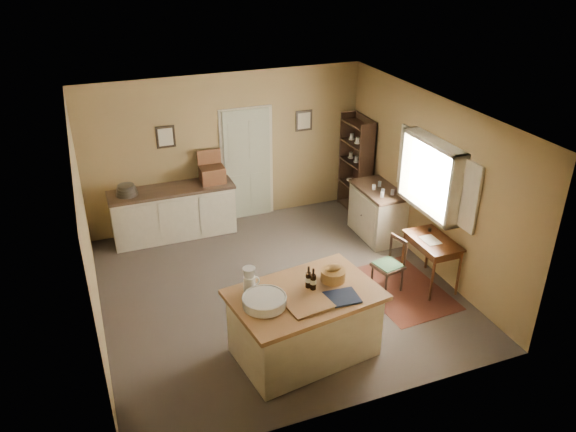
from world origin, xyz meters
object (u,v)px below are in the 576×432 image
work_island (304,322)px  shelving_unit (358,165)px  right_cabinet (377,212)px  sideboard (174,211)px  writing_desk (432,245)px  desk_chair (388,266)px

work_island → shelving_unit: shelving_unit is taller
right_cabinet → sideboard: bearing=158.8°
writing_desk → right_cabinet: size_ratio=0.80×
writing_desk → right_cabinet: right_cabinet is taller
sideboard → desk_chair: (2.61, -2.80, -0.07)m
work_island → writing_desk: bearing=9.5°
work_island → shelving_unit: (2.51, 3.46, 0.43)m
work_island → shelving_unit: 4.30m
work_island → writing_desk: size_ratio=2.21×
right_cabinet → shelving_unit: bearing=82.1°
work_island → sideboard: work_island is taller
shelving_unit → writing_desk: bearing=-93.2°
work_island → writing_desk: (2.36, 0.77, 0.18)m
writing_desk → shelving_unit: size_ratio=0.47×
work_island → desk_chair: 1.90m
right_cabinet → shelving_unit: size_ratio=0.60×
writing_desk → desk_chair: desk_chair is taller
work_island → sideboard: bearing=95.6°
desk_chair → shelving_unit: 2.77m
writing_desk → desk_chair: size_ratio=1.06×
desk_chair → right_cabinet: 1.67m
sideboard → desk_chair: sideboard is taller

